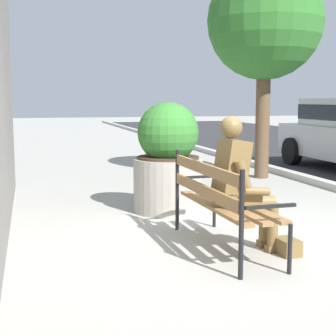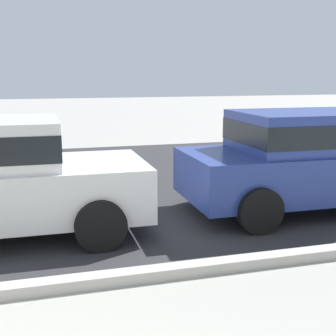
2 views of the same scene
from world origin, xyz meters
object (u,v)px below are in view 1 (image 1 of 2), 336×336
object	(u,v)px
bronze_statue_seated	(245,187)
concrete_planter	(168,161)
park_bench	(219,197)
street_tree_near_bench	(265,23)

from	to	relation	value
bronze_statue_seated	concrete_planter	world-z (taller)	concrete_planter
bronze_statue_seated	concrete_planter	bearing A→B (deg)	-173.54
park_bench	bronze_statue_seated	bearing A→B (deg)	52.81
bronze_statue_seated	street_tree_near_bench	bearing A→B (deg)	152.44
concrete_planter	street_tree_near_bench	bearing A→B (deg)	133.50
bronze_statue_seated	street_tree_near_bench	world-z (taller)	street_tree_near_bench
bronze_statue_seated	concrete_planter	distance (m)	2.06
bronze_statue_seated	concrete_planter	xyz separation A→B (m)	(-2.05, -0.23, 0.03)
park_bench	street_tree_near_bench	world-z (taller)	street_tree_near_bench
concrete_planter	street_tree_near_bench	xyz separation A→B (m)	(-2.45, 2.58, 2.27)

